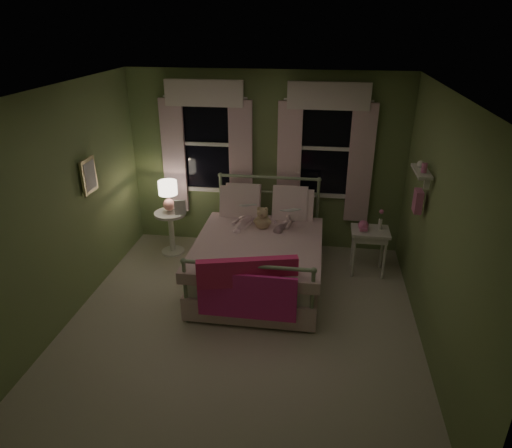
% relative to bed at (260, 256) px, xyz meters
% --- Properties ---
extents(room_shell, '(4.20, 4.20, 4.20)m').
position_rel_bed_xyz_m(room_shell, '(-0.08, -0.94, 0.92)').
color(room_shell, beige).
rests_on(room_shell, ground).
extents(bed, '(1.58, 2.04, 1.18)m').
position_rel_bed_xyz_m(bed, '(0.00, 0.00, 0.00)').
color(bed, white).
rests_on(bed, ground).
extents(pink_throw, '(1.10, 0.37, 0.71)m').
position_rel_bed_xyz_m(pink_throw, '(0.00, -1.03, 0.23)').
color(pink_throw, '#E82D6D').
rests_on(pink_throw, bed).
extents(child_left, '(0.31, 0.22, 0.79)m').
position_rel_bed_xyz_m(child_left, '(-0.28, 0.42, 0.58)').
color(child_left, '#F7D1DD').
rests_on(child_left, bed).
extents(child_right, '(0.37, 0.32, 0.64)m').
position_rel_bed_xyz_m(child_right, '(0.28, 0.42, 0.51)').
color(child_right, '#F7D1DD').
rests_on(child_right, bed).
extents(book_left, '(0.22, 0.17, 0.26)m').
position_rel_bed_xyz_m(book_left, '(-0.28, 0.17, 0.58)').
color(book_left, beige).
rests_on(book_left, child_left).
extents(book_right, '(0.23, 0.19, 0.26)m').
position_rel_bed_xyz_m(book_right, '(0.28, 0.17, 0.54)').
color(book_right, beige).
rests_on(book_right, child_right).
extents(teddy_bear, '(0.24, 0.20, 0.33)m').
position_rel_bed_xyz_m(teddy_bear, '(0.00, 0.26, 0.41)').
color(teddy_bear, tan).
rests_on(teddy_bear, bed).
extents(nightstand_left, '(0.46, 0.46, 0.65)m').
position_rel_bed_xyz_m(nightstand_left, '(-1.41, 0.63, 0.03)').
color(nightstand_left, white).
rests_on(nightstand_left, ground).
extents(table_lamp, '(0.27, 0.27, 0.45)m').
position_rel_bed_xyz_m(table_lamp, '(-1.41, 0.63, 0.57)').
color(table_lamp, '#DD8B83').
rests_on(table_lamp, nightstand_left).
extents(book_nightstand, '(0.21, 0.25, 0.02)m').
position_rel_bed_xyz_m(book_nightstand, '(-1.31, 0.55, 0.27)').
color(book_nightstand, beige).
rests_on(book_nightstand, nightstand_left).
extents(nightstand_right, '(0.50, 0.40, 0.64)m').
position_rel_bed_xyz_m(nightstand_right, '(1.43, 0.44, 0.17)').
color(nightstand_right, white).
rests_on(nightstand_right, ground).
extents(pink_toy, '(0.14, 0.19, 0.14)m').
position_rel_bed_xyz_m(pink_toy, '(1.33, 0.44, 0.32)').
color(pink_toy, pink).
rests_on(pink_toy, nightstand_right).
extents(bud_vase, '(0.06, 0.06, 0.28)m').
position_rel_bed_xyz_m(bud_vase, '(1.55, 0.49, 0.41)').
color(bud_vase, white).
rests_on(bud_vase, nightstand_right).
extents(window_left, '(1.34, 0.13, 1.96)m').
position_rel_bed_xyz_m(window_left, '(-0.93, 1.09, 1.24)').
color(window_left, black).
rests_on(window_left, room_shell).
extents(window_right, '(1.34, 0.13, 1.96)m').
position_rel_bed_xyz_m(window_right, '(0.77, 1.09, 1.24)').
color(window_right, black).
rests_on(window_right, room_shell).
extents(wall_shelf, '(0.15, 0.50, 0.60)m').
position_rel_bed_xyz_m(wall_shelf, '(1.82, -0.23, 1.14)').
color(wall_shelf, white).
rests_on(wall_shelf, room_shell).
extents(framed_picture, '(0.03, 0.32, 0.42)m').
position_rel_bed_xyz_m(framed_picture, '(-2.03, -0.34, 1.12)').
color(framed_picture, beige).
rests_on(framed_picture, room_shell).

